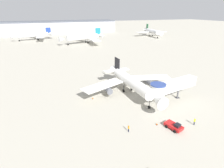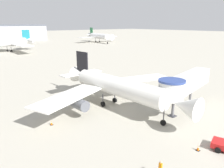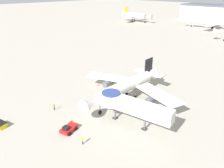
{
  "view_description": "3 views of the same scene",
  "coord_description": "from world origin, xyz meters",
  "px_view_note": "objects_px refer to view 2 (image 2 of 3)",
  "views": [
    {
      "loc": [
        -23.25,
        -42.08,
        23.94
      ],
      "look_at": [
        -6.18,
        2.73,
        3.76
      ],
      "focal_mm": 28.0,
      "sensor_mm": 36.0,
      "label": 1
    },
    {
      "loc": [
        -24.45,
        -25.79,
        14.57
      ],
      "look_at": [
        -0.44,
        2.8,
        4.13
      ],
      "focal_mm": 35.0,
      "sensor_mm": 36.0,
      "label": 2
    },
    {
      "loc": [
        33.49,
        -37.83,
        27.47
      ],
      "look_at": [
        -1.86,
        -2.09,
        5.18
      ],
      "focal_mm": 35.0,
      "sensor_mm": 36.0,
      "label": 3
    }
  ],
  "objects_px": {
    "main_airplane": "(115,86)",
    "traffic_cone_near_nose": "(198,148)",
    "traffic_cone_starboard_wing": "(170,95)",
    "traffic_cone_port_wing": "(51,123)",
    "ground_crew_wing_walker": "(160,168)",
    "background_jet_green_tail": "(99,36)",
    "background_jet_teal_tail": "(4,43)",
    "jet_bridge": "(184,84)"
  },
  "relations": [
    {
      "from": "background_jet_teal_tail",
      "to": "background_jet_green_tail",
      "type": "bearing_deg",
      "value": 86.3
    },
    {
      "from": "main_airplane",
      "to": "background_jet_green_tail",
      "type": "bearing_deg",
      "value": 51.64
    },
    {
      "from": "ground_crew_wing_walker",
      "to": "background_jet_green_tail",
      "type": "bearing_deg",
      "value": -37.21
    },
    {
      "from": "traffic_cone_starboard_wing",
      "to": "background_jet_green_tail",
      "type": "bearing_deg",
      "value": 59.55
    },
    {
      "from": "jet_bridge",
      "to": "traffic_cone_port_wing",
      "type": "height_order",
      "value": "jet_bridge"
    },
    {
      "from": "ground_crew_wing_walker",
      "to": "background_jet_green_tail",
      "type": "xyz_separation_m",
      "value": [
        88.13,
        128.08,
        3.86
      ]
    },
    {
      "from": "jet_bridge",
      "to": "traffic_cone_starboard_wing",
      "type": "bearing_deg",
      "value": 42.53
    },
    {
      "from": "traffic_cone_starboard_wing",
      "to": "background_jet_teal_tail",
      "type": "relative_size",
      "value": 0.02
    },
    {
      "from": "main_airplane",
      "to": "traffic_cone_starboard_wing",
      "type": "relative_size",
      "value": 40.81
    },
    {
      "from": "traffic_cone_starboard_wing",
      "to": "background_jet_green_tail",
      "type": "distance_m",
      "value": 132.71
    },
    {
      "from": "jet_bridge",
      "to": "background_jet_green_tail",
      "type": "xyz_separation_m",
      "value": [
        71.24,
        119.62,
        0.22
      ]
    },
    {
      "from": "jet_bridge",
      "to": "background_jet_teal_tail",
      "type": "xyz_separation_m",
      "value": [
        -1.88,
        102.77,
        0.18
      ]
    },
    {
      "from": "traffic_cone_near_nose",
      "to": "ground_crew_wing_walker",
      "type": "height_order",
      "value": "ground_crew_wing_walker"
    },
    {
      "from": "background_jet_green_tail",
      "to": "traffic_cone_starboard_wing",
      "type": "bearing_deg",
      "value": -112.61
    },
    {
      "from": "background_jet_teal_tail",
      "to": "traffic_cone_near_nose",
      "type": "bearing_deg",
      "value": -20.73
    },
    {
      "from": "background_jet_teal_tail",
      "to": "main_airplane",
      "type": "bearing_deg",
      "value": -20.46
    },
    {
      "from": "ground_crew_wing_walker",
      "to": "background_jet_teal_tail",
      "type": "xyz_separation_m",
      "value": [
        15.01,
        111.23,
        3.82
      ]
    },
    {
      "from": "jet_bridge",
      "to": "background_jet_green_tail",
      "type": "height_order",
      "value": "background_jet_green_tail"
    },
    {
      "from": "ground_crew_wing_walker",
      "to": "jet_bridge",
      "type": "bearing_deg",
      "value": -66.09
    },
    {
      "from": "jet_bridge",
      "to": "background_jet_teal_tail",
      "type": "bearing_deg",
      "value": 80.88
    },
    {
      "from": "traffic_cone_starboard_wing",
      "to": "background_jet_teal_tail",
      "type": "distance_m",
      "value": 97.77
    },
    {
      "from": "background_jet_green_tail",
      "to": "background_jet_teal_tail",
      "type": "xyz_separation_m",
      "value": [
        -73.13,
        -16.85,
        -0.04
      ]
    },
    {
      "from": "main_airplane",
      "to": "traffic_cone_near_nose",
      "type": "bearing_deg",
      "value": -98.44
    },
    {
      "from": "jet_bridge",
      "to": "traffic_cone_port_wing",
      "type": "bearing_deg",
      "value": 145.76
    },
    {
      "from": "background_jet_green_tail",
      "to": "background_jet_teal_tail",
      "type": "distance_m",
      "value": 75.04
    },
    {
      "from": "main_airplane",
      "to": "jet_bridge",
      "type": "bearing_deg",
      "value": -49.0
    },
    {
      "from": "traffic_cone_near_nose",
      "to": "traffic_cone_starboard_wing",
      "type": "height_order",
      "value": "traffic_cone_starboard_wing"
    },
    {
      "from": "jet_bridge",
      "to": "traffic_cone_near_nose",
      "type": "bearing_deg",
      "value": -149.15
    },
    {
      "from": "background_jet_green_tail",
      "to": "background_jet_teal_tail",
      "type": "relative_size",
      "value": 0.9
    },
    {
      "from": "jet_bridge",
      "to": "traffic_cone_port_wing",
      "type": "distance_m",
      "value": 22.46
    },
    {
      "from": "traffic_cone_near_nose",
      "to": "jet_bridge",
      "type": "bearing_deg",
      "value": 41.02
    },
    {
      "from": "main_airplane",
      "to": "ground_crew_wing_walker",
      "type": "bearing_deg",
      "value": -120.26
    },
    {
      "from": "ground_crew_wing_walker",
      "to": "traffic_cone_starboard_wing",
      "type": "bearing_deg",
      "value": -59.38
    },
    {
      "from": "traffic_cone_port_wing",
      "to": "traffic_cone_starboard_wing",
      "type": "height_order",
      "value": "traffic_cone_starboard_wing"
    },
    {
      "from": "traffic_cone_near_nose",
      "to": "traffic_cone_starboard_wing",
      "type": "relative_size",
      "value": 0.92
    },
    {
      "from": "main_airplane",
      "to": "jet_bridge",
      "type": "distance_m",
      "value": 11.75
    },
    {
      "from": "main_airplane",
      "to": "traffic_cone_near_nose",
      "type": "distance_m",
      "value": 17.4
    },
    {
      "from": "jet_bridge",
      "to": "traffic_cone_near_nose",
      "type": "relative_size",
      "value": 23.52
    },
    {
      "from": "traffic_cone_port_wing",
      "to": "traffic_cone_starboard_wing",
      "type": "bearing_deg",
      "value": -8.72
    },
    {
      "from": "main_airplane",
      "to": "traffic_cone_port_wing",
      "type": "distance_m",
      "value": 12.51
    },
    {
      "from": "main_airplane",
      "to": "traffic_cone_port_wing",
      "type": "bearing_deg",
      "value": 174.59
    },
    {
      "from": "background_jet_green_tail",
      "to": "jet_bridge",
      "type": "bearing_deg",
      "value": -112.93
    }
  ]
}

